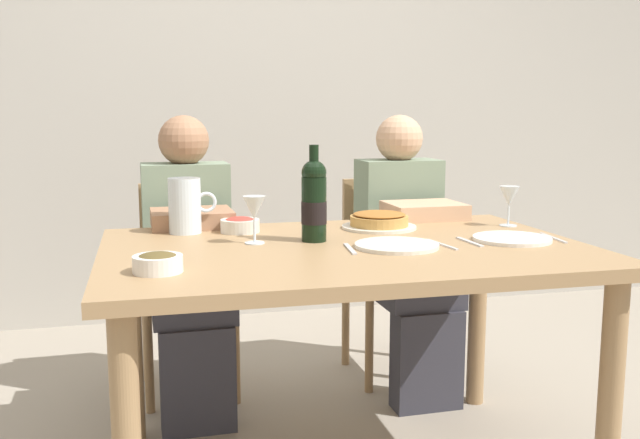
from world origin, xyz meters
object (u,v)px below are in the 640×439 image
(water_pitcher, at_px, (185,209))
(wine_glass_right_diner, at_px, (254,209))
(dining_table, at_px, (346,274))
(salad_bowl, at_px, (240,224))
(wine_glass_left_diner, at_px, (509,198))
(baked_tart, at_px, (379,221))
(diner_left, at_px, (189,256))
(dinner_plate_left_setting, at_px, (397,245))
(chair_left, at_px, (186,273))
(wine_bottle, at_px, (314,201))
(diner_right, at_px, (408,246))
(olive_bowl, at_px, (158,262))
(dinner_plate_right_setting, at_px, (512,239))
(chair_right, at_px, (388,262))

(water_pitcher, height_order, wine_glass_right_diner, water_pitcher)
(dining_table, xyz_separation_m, salad_bowl, (-0.29, 0.32, 0.12))
(wine_glass_left_diner, bearing_deg, baked_tart, 172.10)
(water_pitcher, height_order, baked_tart, water_pitcher)
(water_pitcher, relative_size, diner_left, 0.16)
(salad_bowl, height_order, wine_glass_right_diner, wine_glass_right_diner)
(dinner_plate_left_setting, xyz_separation_m, diner_left, (-0.59, 0.72, -0.15))
(wine_glass_left_diner, xyz_separation_m, wine_glass_right_diner, (-0.95, -0.12, 0.00))
(dinner_plate_left_setting, distance_m, diner_left, 0.94)
(chair_left, height_order, diner_left, diner_left)
(wine_glass_left_diner, bearing_deg, wine_bottle, -171.03)
(wine_bottle, distance_m, water_pitcher, 0.47)
(diner_right, bearing_deg, salad_bowl, 22.15)
(water_pitcher, xyz_separation_m, dinner_plate_left_setting, (0.62, -0.42, -0.08))
(water_pitcher, distance_m, wine_glass_right_diner, 0.32)
(salad_bowl, distance_m, wine_glass_left_diner, 0.98)
(olive_bowl, bearing_deg, diner_right, 40.39)
(salad_bowl, xyz_separation_m, dinner_plate_right_setting, (0.84, -0.37, -0.02))
(wine_bottle, relative_size, wine_glass_right_diner, 2.04)
(olive_bowl, relative_size, dinner_plate_right_setting, 0.52)
(wine_bottle, distance_m, diner_right, 0.81)
(baked_tart, relative_size, olive_bowl, 2.04)
(wine_glass_right_diner, height_order, chair_left, wine_glass_right_diner)
(dinner_plate_left_setting, height_order, diner_left, diner_left)
(diner_left, bearing_deg, wine_bottle, 122.34)
(dining_table, xyz_separation_m, water_pitcher, (-0.47, 0.35, 0.18))
(chair_left, height_order, chair_right, same)
(salad_bowl, relative_size, diner_right, 0.12)
(water_pitcher, height_order, dinner_plate_left_setting, water_pitcher)
(baked_tart, height_order, chair_right, chair_right)
(wine_glass_left_diner, height_order, diner_left, diner_left)
(salad_bowl, distance_m, diner_right, 0.82)
(water_pitcher, bearing_deg, diner_right, 17.21)
(wine_glass_right_diner, relative_size, dinner_plate_left_setting, 0.58)
(dinner_plate_right_setting, xyz_separation_m, chair_left, (-1.00, 0.94, -0.27))
(wine_bottle, relative_size, salad_bowl, 2.29)
(baked_tart, height_order, salad_bowl, baked_tart)
(wine_glass_left_diner, relative_size, wine_glass_right_diner, 0.97)
(olive_bowl, height_order, dinner_plate_left_setting, olive_bowl)
(dinner_plate_right_setting, distance_m, diner_right, 0.71)
(chair_left, relative_size, chair_right, 1.00)
(olive_bowl, bearing_deg, water_pitcher, 79.86)
(diner_right, bearing_deg, baked_tart, 54.22)
(salad_bowl, bearing_deg, wine_glass_right_diner, -85.60)
(salad_bowl, distance_m, chair_left, 0.66)
(olive_bowl, distance_m, wine_glass_right_diner, 0.47)
(water_pitcher, relative_size, chair_right, 0.22)
(dinner_plate_left_setting, relative_size, dinner_plate_right_setting, 1.04)
(wine_bottle, height_order, baked_tart, wine_bottle)
(dinner_plate_left_setting, bearing_deg, water_pitcher, 145.73)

